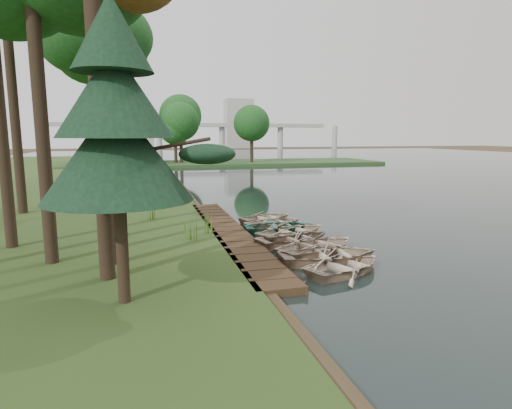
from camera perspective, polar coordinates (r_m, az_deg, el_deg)
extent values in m
plane|color=#3D2F1D|center=(20.52, 0.76, -4.07)|extent=(300.00, 300.00, 0.00)
cube|color=black|center=(53.04, 27.13, 3.12)|extent=(130.00, 200.00, 0.05)
cube|color=#372515|center=(20.13, -3.64, -3.91)|extent=(1.60, 16.00, 0.30)
cube|color=#26431E|center=(70.66, -3.91, 5.54)|extent=(50.00, 14.00, 0.45)
cylinder|color=black|center=(69.97, -23.19, 6.94)|extent=(0.50, 0.50, 4.80)
sphere|color=#194919|center=(69.97, -23.38, 9.88)|extent=(5.60, 5.60, 5.60)
cylinder|color=black|center=(69.34, -17.69, 7.23)|extent=(0.50, 0.50, 4.80)
sphere|color=#194919|center=(69.34, -17.84, 10.20)|extent=(5.60, 5.60, 5.60)
cylinder|color=black|center=(69.34, -12.14, 7.46)|extent=(0.50, 0.50, 4.80)
sphere|color=#194919|center=(69.34, -12.24, 10.43)|extent=(5.60, 5.60, 5.60)
cylinder|color=black|center=(69.99, -6.64, 7.61)|extent=(0.50, 0.50, 4.80)
sphere|color=#194919|center=(69.98, -6.69, 10.56)|extent=(5.60, 5.60, 5.60)
cylinder|color=black|center=(71.25, -1.28, 7.70)|extent=(0.50, 0.50, 4.80)
sphere|color=#194919|center=(71.25, -1.29, 10.59)|extent=(5.60, 5.60, 5.60)
cylinder|color=black|center=(73.10, 3.86, 7.72)|extent=(0.50, 0.50, 4.80)
sphere|color=#194919|center=(73.10, 3.89, 10.54)|extent=(5.60, 5.60, 5.60)
cylinder|color=black|center=(75.50, 8.70, 7.68)|extent=(0.50, 0.50, 4.80)
sphere|color=#194919|center=(75.49, 8.77, 10.41)|extent=(5.60, 5.60, 5.60)
cube|color=#A5A5A0|center=(140.12, -8.67, 10.44)|extent=(90.00, 4.00, 1.20)
cylinder|color=#A5A5A0|center=(140.00, -21.06, 8.30)|extent=(1.80, 1.80, 8.00)
cylinder|color=#A5A5A0|center=(139.34, -12.77, 8.68)|extent=(1.80, 1.80, 8.00)
cylinder|color=#A5A5A0|center=(141.53, -4.56, 8.88)|extent=(1.80, 1.80, 8.00)
cylinder|color=#A5A5A0|center=(146.45, 3.26, 8.90)|extent=(1.80, 1.80, 8.00)
cylinder|color=#A5A5A0|center=(153.82, 10.44, 8.78)|extent=(1.80, 1.80, 8.00)
cube|color=#A5A5A0|center=(163.18, -2.35, 10.70)|extent=(10.00, 8.00, 18.00)
cube|color=#A5A5A0|center=(164.24, -14.90, 9.34)|extent=(8.00, 8.00, 12.00)
imported|color=tan|center=(15.07, 11.99, -7.69)|extent=(3.87, 3.37, 0.67)
imported|color=tan|center=(16.07, 9.74, -6.35)|extent=(3.87, 2.84, 0.78)
imported|color=tan|center=(17.18, 8.34, -5.29)|extent=(4.52, 3.98, 0.78)
imported|color=tan|center=(18.53, 5.13, -4.25)|extent=(4.04, 3.32, 0.73)
imported|color=tan|center=(19.68, 4.98, -3.39)|extent=(4.42, 3.85, 0.76)
imported|color=#2A7660|center=(20.74, 3.15, -2.80)|extent=(3.49, 2.56, 0.71)
imported|color=tan|center=(21.88, 2.40, -2.25)|extent=(3.50, 2.82, 0.64)
imported|color=tan|center=(23.19, 1.40, -1.59)|extent=(3.58, 3.00, 0.64)
imported|color=tan|center=(30.00, -16.29, 1.11)|extent=(4.34, 3.72, 0.76)
cylinder|color=black|center=(13.70, -20.47, 14.99)|extent=(0.48, 0.48, 11.85)
cylinder|color=black|center=(16.18, -26.81, 11.15)|extent=(0.45, 0.45, 10.47)
cylinder|color=black|center=(15.20, -19.62, 10.92)|extent=(0.44, 0.44, 10.01)
cylinder|color=black|center=(19.29, -30.92, 9.65)|extent=(0.44, 0.44, 9.99)
cylinder|color=black|center=(26.98, -19.32, 9.03)|extent=(0.42, 0.42, 9.14)
ellipsoid|color=#194919|center=(27.39, -19.85, 18.61)|extent=(4.74, 4.74, 4.03)
cylinder|color=black|center=(27.78, -29.71, 12.89)|extent=(0.51, 0.51, 13.54)
cylinder|color=black|center=(30.78, -20.23, 10.67)|extent=(0.46, 0.46, 11.00)
ellipsoid|color=#194919|center=(31.46, -20.82, 20.72)|extent=(4.18, 4.18, 3.55)
cylinder|color=black|center=(11.79, -17.45, -5.01)|extent=(0.32, 0.32, 3.20)
cone|color=black|center=(11.46, -18.04, 6.93)|extent=(3.80, 3.80, 2.60)
cone|color=black|center=(11.50, -18.40, 14.03)|extent=(2.90, 2.90, 2.25)
cone|color=black|center=(11.72, -18.78, 20.97)|extent=(2.00, 2.00, 1.90)
cone|color=#3F661E|center=(18.36, -8.76, -3.23)|extent=(0.60, 0.60, 0.98)
cone|color=#3F661E|center=(19.47, -6.35, -2.24)|extent=(0.60, 0.60, 1.13)
cone|color=#3F661E|center=(23.32, -13.95, -0.74)|extent=(0.60, 0.60, 0.99)
cone|color=#3F661E|center=(27.52, -10.02, 0.74)|extent=(0.60, 0.60, 0.85)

